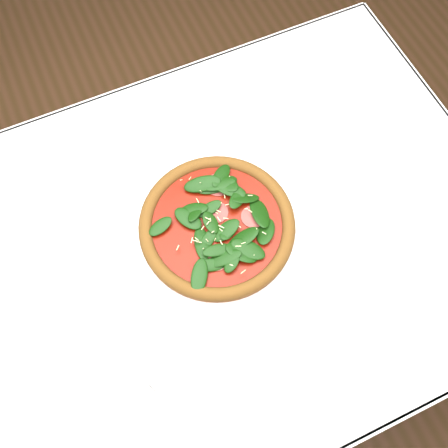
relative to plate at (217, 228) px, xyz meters
name	(u,v)px	position (x,y,z in m)	size (l,w,h in m)	color
ground	(206,332)	(-0.06, -0.02, -0.76)	(6.00, 6.00, 0.00)	brown
dining_table	(195,269)	(-0.06, -0.02, -0.11)	(1.21, 0.81, 0.75)	white
plate	(217,228)	(0.00, 0.00, 0.00)	(0.33, 0.33, 0.01)	white
pizza	(217,224)	(0.00, 0.00, 0.02)	(0.38, 0.38, 0.04)	brown
napkin	(173,418)	(-0.20, -0.27, 0.00)	(0.14, 0.06, 0.01)	white
fork	(161,406)	(-0.21, -0.25, 0.01)	(0.07, 0.13, 0.00)	silver
saucer_far	(352,88)	(0.39, 0.18, 0.00)	(0.14, 0.14, 0.01)	white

